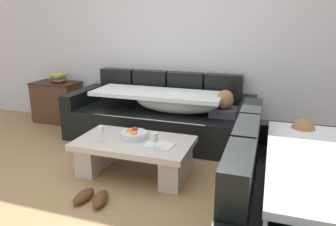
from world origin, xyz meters
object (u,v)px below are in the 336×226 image
Objects in this scene: wine_glass_near_right at (154,138)px; pair_of_shoes at (92,197)px; side_cabinet at (58,102)px; couch_along_wall at (163,116)px; wine_glass_near_left at (101,131)px; couch_near_window at (293,200)px; book_stack_on_cabinet at (59,78)px; fruit_bowl at (134,134)px; coffee_table at (134,153)px; open_magazine at (159,145)px.

wine_glass_near_right is 0.50× the size of pair_of_shoes.
couch_along_wall is at bearing -6.87° from side_cabinet.
wine_glass_near_left is at bearing -101.78° from couch_along_wall.
wine_glass_near_right is (-1.24, 0.45, 0.16)m from couch_near_window.
book_stack_on_cabinet is 2.64m from pair_of_shoes.
couch_along_wall is 1.25× the size of couch_near_window.
wine_glass_near_right reaches higher than fruit_bowl.
fruit_bowl reaches higher than coffee_table.
couch_near_window reaches higher than fruit_bowl.
coffee_table is 0.42m from wine_glass_near_left.
wine_glass_near_right is at bearing -92.25° from open_magazine.
pair_of_shoes is at bearing -102.87° from coffee_table.
wine_glass_near_left is 0.23× the size of side_cabinet.
couch_along_wall is 1.84m from book_stack_on_cabinet.
couch_along_wall is at bearing 78.22° from wine_glass_near_left.
wine_glass_near_left is 2.10m from book_stack_on_cabinet.
couch_near_window is 7.07× the size of fruit_bowl.
coffee_table is 0.19m from fruit_bowl.
wine_glass_near_left is at bearing 75.77° from couch_near_window.
couch_along_wall is at bearing -7.09° from book_stack_on_cabinet.
fruit_bowl reaches higher than open_magazine.
side_cabinet is at bearing 173.13° from couch_along_wall.
wine_glass_near_left is (-0.30, -0.14, 0.26)m from coffee_table.
wine_glass_near_right is (0.34, -1.20, 0.17)m from couch_along_wall.
wine_glass_near_left is 0.50× the size of pair_of_shoes.
couch_near_window is 1.69m from pair_of_shoes.
couch_along_wall is 1.16m from open_magazine.
pair_of_shoes is (1.70, -1.90, -0.67)m from book_stack_on_cabinet.
fruit_bowl is at bearing 116.31° from coffee_table.
couch_near_window reaches higher than open_magazine.
wine_glass_near_right is 2.57m from book_stack_on_cabinet.
fruit_bowl is 1.69× the size of wine_glass_near_left.
pair_of_shoes is (-1.66, -0.02, -0.29)m from couch_near_window.
book_stack_on_cabinet reaches higher than open_magazine.
couch_along_wall is 1.06m from coffee_table.
pair_of_shoes is (1.78, -1.90, -0.28)m from side_cabinet.
coffee_table is 7.23× the size of wine_glass_near_left.
wine_glass_near_left reaches higher than open_magazine.
side_cabinet reaches higher than open_magazine.
book_stack_on_cabinet is (-3.37, 1.88, 0.38)m from couch_near_window.
wine_glass_near_right is at bearing -27.26° from coffee_table.
open_magazine is at bearing 83.06° from wine_glass_near_right.
couch_near_window is at bearing -29.15° from book_stack_on_cabinet.
fruit_bowl is 0.84× the size of pair_of_shoes.
wine_glass_near_left is (-0.25, -1.19, 0.17)m from couch_along_wall.
book_stack_on_cabinet reaches higher than fruit_bowl.
book_stack_on_cabinet reaches higher than pair_of_shoes.
coffee_table is 0.33m from open_magazine.
coffee_table is 0.41m from wine_glass_near_right.
wine_glass_near_left is (-0.28, -0.20, 0.08)m from fruit_bowl.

